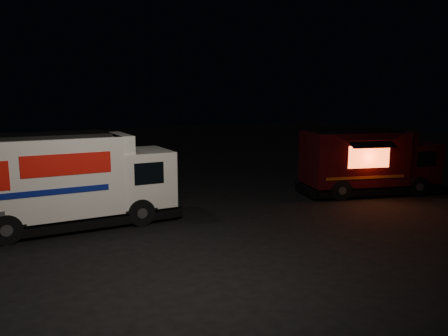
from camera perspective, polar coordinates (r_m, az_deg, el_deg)
ground at (r=13.09m, az=-1.92°, el=-8.05°), size 80.00×80.00×0.00m
white_truck at (r=13.94m, az=-19.12°, el=-1.45°), size 6.38×2.45×2.85m
red_truck at (r=18.56m, az=18.52°, el=0.85°), size 6.00×3.75×2.62m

